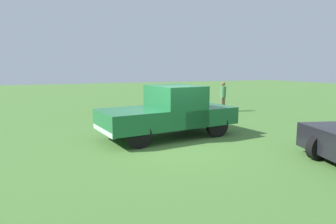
# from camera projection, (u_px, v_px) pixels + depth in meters

# --- Properties ---
(ground_plane) EXTENTS (80.00, 80.00, 0.00)m
(ground_plane) POSITION_uv_depth(u_px,v_px,m) (175.00, 143.00, 9.68)
(ground_plane) COLOR #477533
(pickup_truck) EXTENTS (5.01, 2.55, 1.82)m
(pickup_truck) POSITION_uv_depth(u_px,v_px,m) (171.00, 110.00, 10.41)
(pickup_truck) COLOR black
(pickup_truck) RESTS_ON ground_plane
(person_bystander) EXTENTS (0.41, 0.41, 1.67)m
(person_bystander) POSITION_uv_depth(u_px,v_px,m) (223.00, 95.00, 16.50)
(person_bystander) COLOR #7A6B51
(person_bystander) RESTS_ON ground_plane
(traffic_cone) EXTENTS (0.32, 0.32, 0.55)m
(traffic_cone) POSITION_uv_depth(u_px,v_px,m) (183.00, 111.00, 14.85)
(traffic_cone) COLOR orange
(traffic_cone) RESTS_ON ground_plane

